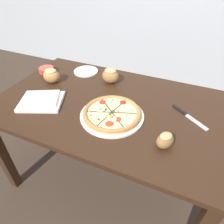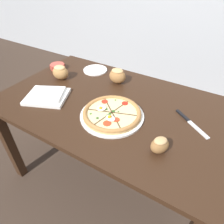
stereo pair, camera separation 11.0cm
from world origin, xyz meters
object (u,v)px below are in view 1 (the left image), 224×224
pizza (112,114)px  knife_main (189,116)px  bread_piece_near (51,75)px  bread_piece_mid (165,140)px  dining_table (109,115)px  side_saucer (86,71)px  ramekin_bowl (47,70)px  napkin_folded (41,101)px  bread_piece_far (111,75)px

pizza → knife_main: size_ratio=1.69×
bread_piece_near → bread_piece_mid: bread_piece_near is taller
pizza → knife_main: 0.43m
bread_piece_mid → bread_piece_near: bearing=161.6°
dining_table → pizza: (0.07, -0.11, 0.11)m
knife_main → side_saucer: 0.83m
ramekin_bowl → bread_piece_mid: bearing=-21.5°
ramekin_bowl → side_saucer: size_ratio=0.63×
pizza → knife_main: bearing=22.8°
napkin_folded → knife_main: (0.84, 0.22, -0.01)m
bread_piece_mid → side_saucer: size_ratio=0.60×
napkin_folded → bread_piece_far: (0.29, 0.40, 0.04)m
ramekin_bowl → bread_piece_far: (0.51, 0.06, 0.03)m
pizza → ramekin_bowl: (-0.67, 0.28, 0.00)m
knife_main → pizza: bearing=-121.4°
napkin_folded → side_saucer: napkin_folded is taller
bread_piece_far → knife_main: (0.56, -0.17, -0.05)m
dining_table → bread_piece_mid: 0.46m
dining_table → bread_piece_far: bread_piece_far is taller
ramekin_bowl → side_saucer: ramekin_bowl is taller
napkin_folded → knife_main: napkin_folded is taller
dining_table → bread_piece_near: bearing=171.9°
knife_main → bread_piece_near: bearing=-144.9°
bread_piece_far → knife_main: size_ratio=0.58×
bread_piece_mid → bread_piece_far: bread_piece_far is taller
ramekin_bowl → bread_piece_near: bearing=-38.3°
bread_piece_far → napkin_folded: bearing=-125.8°
bread_piece_near → bread_piece_far: (0.38, 0.16, 0.00)m
pizza → side_saucer: pizza is taller
ramekin_bowl → bread_piece_far: 0.51m
pizza → napkin_folded: 0.45m
pizza → bread_piece_far: (-0.16, 0.34, 0.04)m
pizza → knife_main: pizza is taller
bread_piece_near → bread_piece_mid: (0.85, -0.28, -0.01)m
ramekin_bowl → bread_piece_mid: (0.99, -0.39, 0.02)m
bread_piece_far → side_saucer: size_ratio=0.66×
dining_table → bread_piece_mid: bread_piece_mid is taller
bread_piece_near → ramekin_bowl: bearing=141.7°
bread_piece_mid → side_saucer: (-0.72, 0.52, -0.04)m
ramekin_bowl → knife_main: size_ratio=0.55×
pizza → ramekin_bowl: 0.73m
napkin_folded → bread_piece_near: bearing=111.5°
pizza → bread_piece_far: size_ratio=2.92×
bread_piece_mid → bread_piece_far: 0.65m
dining_table → bread_piece_near: size_ratio=10.47×
bread_piece_far → side_saucer: (-0.24, 0.07, -0.05)m
napkin_folded → bread_piece_near: (-0.09, 0.23, 0.04)m
pizza → side_saucer: 0.58m
dining_table → knife_main: (0.47, 0.05, 0.10)m
napkin_folded → bread_piece_mid: (0.76, -0.05, 0.03)m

